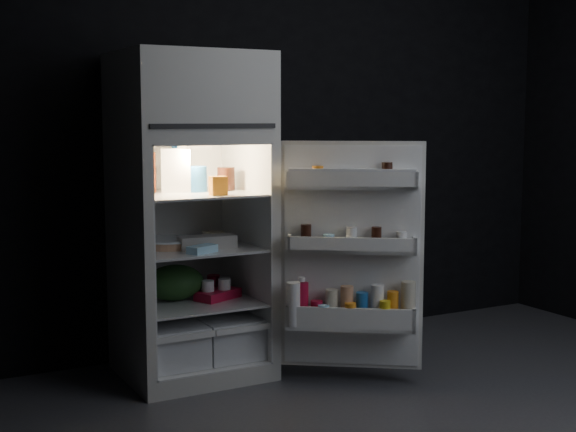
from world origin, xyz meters
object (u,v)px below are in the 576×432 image
milk_jug (176,170)px  egg_carton (207,242)px  refrigerator (189,205)px  yogurt_tray (218,294)px  fridge_door (351,261)px

milk_jug → egg_carton: (0.11, -0.18, -0.38)m
refrigerator → yogurt_tray: size_ratio=7.09×
refrigerator → milk_jug: refrigerator is taller
refrigerator → milk_jug: 0.20m
egg_carton → yogurt_tray: (0.08, 0.05, -0.31)m
milk_jug → egg_carton: milk_jug is taller
fridge_door → yogurt_tray: bearing=137.1°
fridge_door → yogurt_tray: size_ratio=4.86×
fridge_door → egg_carton: 0.79m
fridge_door → egg_carton: fridge_door is taller
egg_carton → yogurt_tray: 0.33m
refrigerator → fridge_door: bearing=-41.0°
yogurt_tray → fridge_door: bearing=-66.0°
fridge_door → milk_jug: 1.08m
refrigerator → fridge_door: refrigerator is taller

